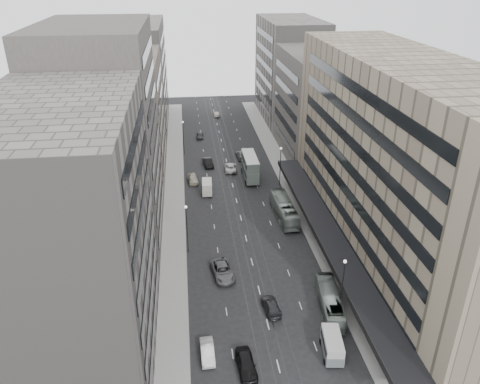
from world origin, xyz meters
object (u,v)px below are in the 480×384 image
vw_microbus (332,345)px  sedan_2 (223,271)px  sedan_0 (246,364)px  panel_van (207,187)px  bus_far (284,209)px  double_decker (250,166)px  bus_near (330,301)px  sedan_1 (207,351)px

vw_microbus → sedan_2: 20.37m
vw_microbus → sedan_0: size_ratio=1.02×
panel_van → sedan_2: (0.66, -27.71, -0.63)m
bus_far → vw_microbus: (-1.23, -33.15, -0.22)m
vw_microbus → bus_far: bearing=95.4°
panel_van → double_decker: bearing=36.3°
bus_far → sedan_2: bus_far is taller
bus_near → bus_far: 25.55m
double_decker → sedan_1: bearing=-103.6°
sedan_2 → vw_microbus: bearing=-64.2°
bus_far → vw_microbus: bus_far is taller
bus_near → vw_microbus: size_ratio=2.02×
bus_far → vw_microbus: bearing=86.1°
bus_far → sedan_0: bearing=69.7°
sedan_0 → sedan_2: (-1.07, 18.03, 0.01)m
bus_far → sedan_2: (-12.56, -16.23, -0.82)m
panel_van → sedan_2: size_ratio=0.71×
bus_near → sedan_2: 16.25m
bus_far → panel_van: bus_far is taller
vw_microbus → sedan_0: (-10.26, -1.11, -0.61)m
panel_van → sedan_0: 45.78m
double_decker → vw_microbus: double_decker is taller
bus_far → double_decker: double_decker is taller
vw_microbus → panel_van: 46.21m
sedan_2 → bus_near: bearing=-43.0°
bus_near → sedan_0: 15.03m
bus_near → sedan_1: (-16.44, -6.18, -0.70)m
vw_microbus → sedan_0: vw_microbus is taller
bus_far → sedan_1: bus_far is taller
bus_far → sedan_1: bearing=61.9°
bus_near → sedan_1: bus_near is taller
sedan_0 → sedan_2: 18.06m
bus_far → sedan_2: bearing=50.5°
bus_far → double_decker: size_ratio=1.28×
sedan_0 → panel_van: bearing=88.2°
sedan_0 → bus_far: bearing=67.5°
sedan_1 → sedan_2: bearing=77.1°
vw_microbus → double_decker: bearing=100.3°
bus_far → panel_van: size_ratio=2.75×
bus_far → vw_microbus: 33.17m
vw_microbus → sedan_1: size_ratio=1.16×
panel_van → sedan_1: 43.28m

